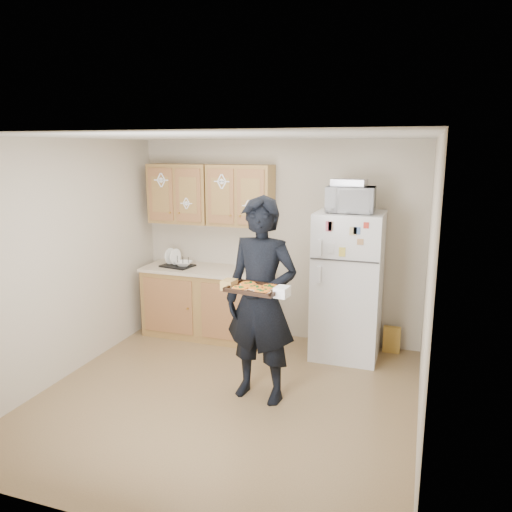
% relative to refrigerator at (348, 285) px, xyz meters
% --- Properties ---
extents(floor, '(3.60, 3.60, 0.00)m').
position_rel_refrigerator_xyz_m(floor, '(-0.95, -1.43, -0.85)').
color(floor, brown).
rests_on(floor, ground).
extents(ceiling, '(3.60, 3.60, 0.00)m').
position_rel_refrigerator_xyz_m(ceiling, '(-0.95, -1.43, 1.65)').
color(ceiling, silver).
rests_on(ceiling, wall_back).
extents(wall_back, '(3.60, 0.04, 2.50)m').
position_rel_refrigerator_xyz_m(wall_back, '(-0.95, 0.37, 0.40)').
color(wall_back, '#C1B39C').
rests_on(wall_back, floor).
extents(wall_front, '(3.60, 0.04, 2.50)m').
position_rel_refrigerator_xyz_m(wall_front, '(-0.95, -3.23, 0.40)').
color(wall_front, '#C1B39C').
rests_on(wall_front, floor).
extents(wall_left, '(0.04, 3.60, 2.50)m').
position_rel_refrigerator_xyz_m(wall_left, '(-2.75, -1.43, 0.40)').
color(wall_left, '#C1B39C').
rests_on(wall_left, floor).
extents(wall_right, '(0.04, 3.60, 2.50)m').
position_rel_refrigerator_xyz_m(wall_right, '(0.85, -1.43, 0.40)').
color(wall_right, '#C1B39C').
rests_on(wall_right, floor).
extents(refrigerator, '(0.75, 0.70, 1.70)m').
position_rel_refrigerator_xyz_m(refrigerator, '(0.00, 0.00, 0.00)').
color(refrigerator, white).
rests_on(refrigerator, floor).
extents(base_cabinet, '(1.60, 0.60, 0.86)m').
position_rel_refrigerator_xyz_m(base_cabinet, '(-1.80, 0.05, -0.42)').
color(base_cabinet, brown).
rests_on(base_cabinet, floor).
extents(countertop, '(1.64, 0.64, 0.04)m').
position_rel_refrigerator_xyz_m(countertop, '(-1.80, 0.05, 0.03)').
color(countertop, beige).
rests_on(countertop, base_cabinet).
extents(upper_cab_left, '(0.80, 0.33, 0.75)m').
position_rel_refrigerator_xyz_m(upper_cab_left, '(-2.20, 0.18, 0.98)').
color(upper_cab_left, brown).
rests_on(upper_cab_left, wall_back).
extents(upper_cab_right, '(0.80, 0.33, 0.75)m').
position_rel_refrigerator_xyz_m(upper_cab_right, '(-1.38, 0.18, 0.98)').
color(upper_cab_right, brown).
rests_on(upper_cab_right, wall_back).
extents(cereal_box, '(0.20, 0.07, 0.32)m').
position_rel_refrigerator_xyz_m(cereal_box, '(0.52, 0.24, -0.69)').
color(cereal_box, gold).
rests_on(cereal_box, floor).
extents(person, '(0.78, 0.56, 1.98)m').
position_rel_refrigerator_xyz_m(person, '(-0.63, -1.29, 0.14)').
color(person, black).
rests_on(person, floor).
extents(baking_tray, '(0.50, 0.40, 0.04)m').
position_rel_refrigerator_xyz_m(baking_tray, '(-0.59, -1.59, 0.34)').
color(baking_tray, black).
rests_on(baking_tray, person).
extents(pizza_front_left, '(0.15, 0.15, 0.02)m').
position_rel_refrigerator_xyz_m(pizza_front_left, '(-0.71, -1.65, 0.35)').
color(pizza_front_left, orange).
rests_on(pizza_front_left, baking_tray).
extents(pizza_front_right, '(0.15, 0.15, 0.02)m').
position_rel_refrigerator_xyz_m(pizza_front_right, '(-0.49, -1.68, 0.35)').
color(pizza_front_right, orange).
rests_on(pizza_front_right, baking_tray).
extents(pizza_back_left, '(0.15, 0.15, 0.02)m').
position_rel_refrigerator_xyz_m(pizza_back_left, '(-0.69, -1.50, 0.35)').
color(pizza_back_left, orange).
rests_on(pizza_back_left, baking_tray).
extents(pizza_back_right, '(0.15, 0.15, 0.02)m').
position_rel_refrigerator_xyz_m(pizza_back_right, '(-0.47, -1.53, 0.35)').
color(pizza_back_right, orange).
rests_on(pizza_back_right, baking_tray).
extents(pizza_center, '(0.15, 0.15, 0.02)m').
position_rel_refrigerator_xyz_m(pizza_center, '(-0.59, -1.59, 0.35)').
color(pizza_center, orange).
rests_on(pizza_center, baking_tray).
extents(microwave, '(0.53, 0.37, 0.29)m').
position_rel_refrigerator_xyz_m(microwave, '(0.00, -0.05, 0.99)').
color(microwave, white).
rests_on(microwave, refrigerator).
extents(foil_pan, '(0.39, 0.28, 0.08)m').
position_rel_refrigerator_xyz_m(foil_pan, '(-0.02, -0.02, 1.18)').
color(foil_pan, silver).
rests_on(foil_pan, microwave).
extents(dish_rack, '(0.43, 0.36, 0.16)m').
position_rel_refrigerator_xyz_m(dish_rack, '(-2.19, 0.02, 0.13)').
color(dish_rack, black).
rests_on(dish_rack, countertop).
extents(bowl, '(0.27, 0.27, 0.05)m').
position_rel_refrigerator_xyz_m(bowl, '(-2.10, 0.02, 0.10)').
color(bowl, white).
rests_on(bowl, dish_rack).
extents(soap_bottle, '(0.10, 0.11, 0.21)m').
position_rel_refrigerator_xyz_m(soap_bottle, '(-1.32, -0.01, 0.16)').
color(soap_bottle, white).
rests_on(soap_bottle, countertop).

